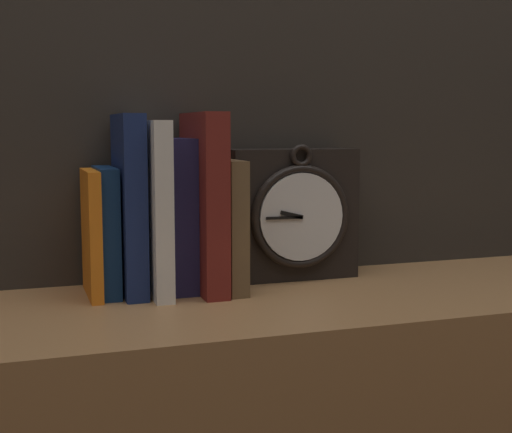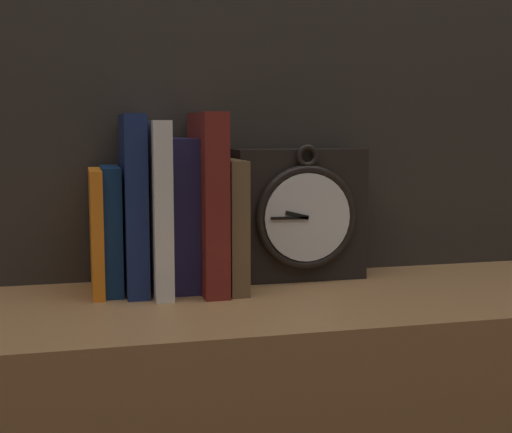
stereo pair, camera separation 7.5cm
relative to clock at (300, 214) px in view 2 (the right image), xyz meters
name	(u,v)px [view 2 (the right image)]	position (x,y,z in m)	size (l,w,h in m)	color
clock	(300,214)	(0.00, 0.00, 0.00)	(0.20, 0.08, 0.21)	black
book_slot0_orange	(96,231)	(-0.30, -0.02, -0.01)	(0.02, 0.12, 0.17)	orange
book_slot1_navy	(111,229)	(-0.28, -0.02, -0.01)	(0.03, 0.11, 0.18)	navy
book_slot2_navy	(134,204)	(-0.25, -0.03, 0.02)	(0.03, 0.13, 0.25)	navy
book_slot3_white	(158,207)	(-0.22, -0.03, 0.02)	(0.02, 0.15, 0.24)	silver
book_slot4_navy	(181,214)	(-0.18, -0.02, 0.01)	(0.04, 0.12, 0.22)	#201E47
book_slot5_maroon	(208,202)	(-0.15, -0.04, 0.03)	(0.03, 0.15, 0.25)	maroon
book_slot6_brown	(230,224)	(-0.12, -0.03, -0.01)	(0.03, 0.15, 0.19)	brown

